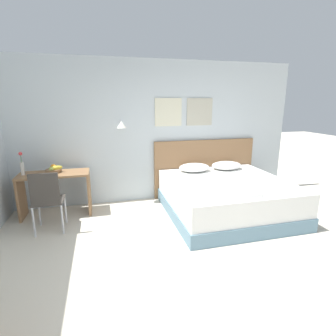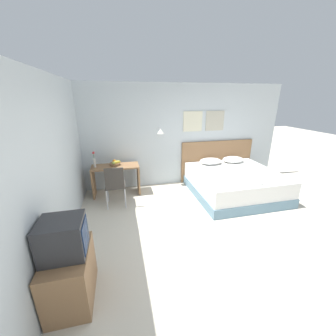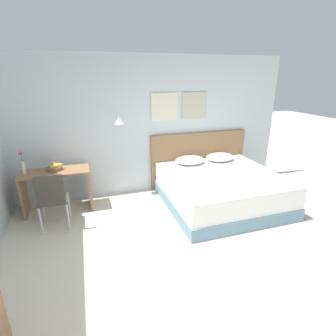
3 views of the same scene
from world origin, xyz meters
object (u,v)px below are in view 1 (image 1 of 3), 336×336
object	(u,v)px
folded_towel_mid_bed	(250,194)
flower_vase	(22,166)
bed	(227,197)
folded_towel_near_foot	(238,184)
desk	(55,186)
headboard	(205,168)
pillow_left	(194,167)
pillow_right	(226,165)
fruit_bowl	(54,170)
desk_chair	(47,198)

from	to	relation	value
folded_towel_mid_bed	flower_vase	world-z (taller)	flower_vase
bed	folded_towel_mid_bed	bearing A→B (deg)	-92.72
folded_towel_near_foot	desk	world-z (taller)	desk
headboard	desk	size ratio (longest dim) A/B	1.89
pillow_left	pillow_right	bearing A→B (deg)	0.00
headboard	folded_towel_mid_bed	size ratio (longest dim) A/B	7.59
bed	folded_towel_near_foot	size ratio (longest dim) A/B	6.86
bed	pillow_right	distance (m)	0.87
desk	fruit_bowl	xyz separation A→B (m)	(-0.00, 0.05, 0.28)
bed	desk	world-z (taller)	desk
folded_towel_near_foot	fruit_bowl	world-z (taller)	fruit_bowl
desk	fruit_bowl	distance (m)	0.28
pillow_left	folded_towel_near_foot	xyz separation A→B (m)	(0.37, -1.01, -0.04)
pillow_right	desk	distance (m)	3.17
bed	folded_towel_mid_bed	size ratio (longest dim) A/B	7.16
pillow_left	pillow_right	distance (m)	0.67
folded_towel_near_foot	folded_towel_mid_bed	xyz separation A→B (m)	(-0.07, -0.45, 0.00)
headboard	bed	bearing A→B (deg)	-90.00
bed	folded_towel_near_foot	bearing A→B (deg)	-83.17
folded_towel_near_foot	fruit_bowl	distance (m)	3.05
desk_chair	fruit_bowl	bearing A→B (deg)	88.95
folded_towel_mid_bed	headboard	bearing A→B (deg)	88.85
bed	folded_towel_near_foot	world-z (taller)	folded_towel_near_foot
desk_chair	pillow_left	bearing A→B (deg)	15.43
bed	folded_towel_mid_bed	xyz separation A→B (m)	(-0.04, -0.75, 0.33)
pillow_right	folded_towel_mid_bed	bearing A→B (deg)	-104.29
folded_towel_mid_bed	desk_chair	bearing A→B (deg)	164.72
desk	folded_towel_near_foot	bearing A→B (deg)	-18.95
pillow_right	desk	world-z (taller)	pillow_right
pillow_left	desk_chair	world-z (taller)	desk_chair
pillow_left	desk	size ratio (longest dim) A/B	0.53
pillow_right	folded_towel_mid_bed	world-z (taller)	pillow_right
desk	desk_chair	size ratio (longest dim) A/B	1.19
headboard	fruit_bowl	bearing A→B (deg)	-174.38
desk	flower_vase	xyz separation A→B (m)	(-0.46, -0.01, 0.38)
pillow_right	desk	xyz separation A→B (m)	(-3.17, -0.03, -0.16)
headboard	pillow_left	xyz separation A→B (m)	(-0.34, -0.30, 0.10)
bed	folded_towel_near_foot	distance (m)	0.45
bed	desk_chair	distance (m)	2.86
desk	folded_towel_mid_bed	bearing A→B (deg)	-27.16
folded_towel_near_foot	flower_vase	world-z (taller)	flower_vase
headboard	pillow_left	size ratio (longest dim) A/B	3.56
pillow_left	fruit_bowl	distance (m)	2.50
fruit_bowl	folded_towel_near_foot	bearing A→B (deg)	-19.82
bed	flower_vase	bearing A→B (deg)	168.28
folded_towel_near_foot	flower_vase	bearing A→B (deg)	163.61
headboard	folded_towel_mid_bed	bearing A→B (deg)	-91.15
folded_towel_near_foot	desk_chair	size ratio (longest dim) A/B	0.31
headboard	desk_chair	size ratio (longest dim) A/B	2.25
fruit_bowl	desk_chair	bearing A→B (deg)	-91.05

